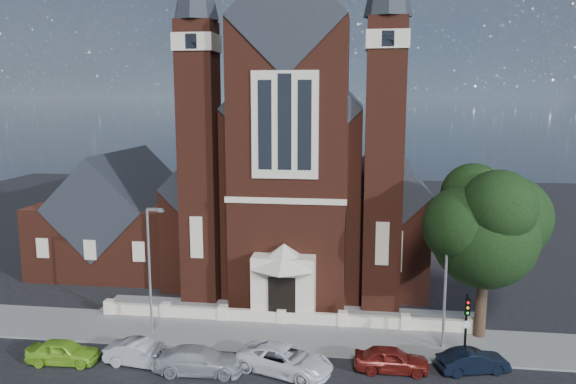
# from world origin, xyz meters

# --- Properties ---
(ground) EXTENTS (120.00, 120.00, 0.00)m
(ground) POSITION_xyz_m (0.00, 15.00, 0.00)
(ground) COLOR black
(ground) RESTS_ON ground
(pavement_strip) EXTENTS (60.00, 5.00, 0.12)m
(pavement_strip) POSITION_xyz_m (0.00, 4.50, 0.00)
(pavement_strip) COLOR slate
(pavement_strip) RESTS_ON ground
(forecourt_paving) EXTENTS (26.00, 3.00, 0.14)m
(forecourt_paving) POSITION_xyz_m (0.00, 8.50, 0.00)
(forecourt_paving) COLOR slate
(forecourt_paving) RESTS_ON ground
(forecourt_wall) EXTENTS (24.00, 0.40, 0.90)m
(forecourt_wall) POSITION_xyz_m (0.00, 6.50, 0.00)
(forecourt_wall) COLOR beige
(forecourt_wall) RESTS_ON ground
(church) EXTENTS (20.01, 34.90, 29.20)m
(church) POSITION_xyz_m (-0.00, 22.94, 8.19)
(church) COLOR #4D2014
(church) RESTS_ON ground
(parish_hall) EXTENTS (12.00, 12.20, 10.24)m
(parish_hall) POSITION_xyz_m (-16.00, 18.00, 4.01)
(parish_hall) COLOR #4D2014
(parish_hall) RESTS_ON ground
(street_tree) EXTENTS (6.40, 6.60, 10.70)m
(street_tree) POSITION_xyz_m (12.60, 5.71, 6.96)
(street_tree) COLOR black
(street_tree) RESTS_ON ground
(street_lamp_left) EXTENTS (1.16, 0.22, 8.09)m
(street_lamp_left) POSITION_xyz_m (-7.91, 4.00, 4.60)
(street_lamp_left) COLOR gray
(street_lamp_left) RESTS_ON ground
(street_lamp_right) EXTENTS (1.16, 0.22, 8.09)m
(street_lamp_right) POSITION_xyz_m (10.09, 4.00, 4.60)
(street_lamp_right) COLOR gray
(street_lamp_right) RESTS_ON ground
(traffic_signal) EXTENTS (0.28, 0.42, 4.00)m
(traffic_signal) POSITION_xyz_m (11.00, 2.43, 2.58)
(traffic_signal) COLOR black
(traffic_signal) RESTS_ON ground
(car_lime_van) EXTENTS (4.08, 1.83, 1.36)m
(car_lime_van) POSITION_xyz_m (-11.37, -0.67, 0.68)
(car_lime_van) COLOR #83C226
(car_lime_van) RESTS_ON ground
(car_silver_a) EXTENTS (4.36, 1.97, 1.39)m
(car_silver_a) POSITION_xyz_m (-6.87, -0.31, 0.69)
(car_silver_a) COLOR #A8ABB0
(car_silver_a) RESTS_ON ground
(car_silver_b) EXTENTS (4.93, 2.21, 1.40)m
(car_silver_b) POSITION_xyz_m (-3.48, -0.72, 0.70)
(car_silver_b) COLOR #989B9F
(car_silver_b) RESTS_ON ground
(car_white_suv) EXTENTS (5.79, 4.06, 1.47)m
(car_white_suv) POSITION_xyz_m (1.13, -0.10, 0.73)
(car_white_suv) COLOR white
(car_white_suv) RESTS_ON ground
(car_dark_red) EXTENTS (4.07, 1.68, 1.38)m
(car_dark_red) POSITION_xyz_m (6.85, 0.81, 0.69)
(car_dark_red) COLOR maroon
(car_dark_red) RESTS_ON ground
(car_navy) EXTENTS (4.06, 2.34, 1.27)m
(car_navy) POSITION_xyz_m (11.24, 1.29, 0.63)
(car_navy) COLOR black
(car_navy) RESTS_ON ground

